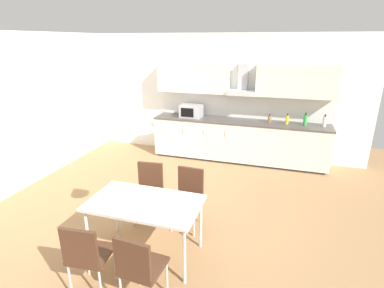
{
  "coord_description": "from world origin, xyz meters",
  "views": [
    {
      "loc": [
        1.58,
        -3.7,
        2.58
      ],
      "look_at": [
        0.24,
        0.62,
        1.0
      ],
      "focal_mm": 28.0,
      "sensor_mm": 36.0,
      "label": 1
    }
  ],
  "objects_px": {
    "bottle_brown": "(269,119)",
    "pendant_lamp": "(140,121)",
    "dining_table": "(145,205)",
    "microwave": "(191,111)",
    "bottle_white": "(325,121)",
    "chair_far_right": "(188,192)",
    "chair_far_left": "(149,186)",
    "bottle_yellow": "(287,120)",
    "bottle_green": "(305,120)",
    "chair_near_right": "(139,265)",
    "chair_near_left": "(86,253)"
  },
  "relations": [
    {
      "from": "chair_near_right",
      "to": "pendant_lamp",
      "type": "xyz_separation_m",
      "value": [
        -0.3,
        0.77,
        1.21
      ]
    },
    {
      "from": "bottle_brown",
      "to": "dining_table",
      "type": "xyz_separation_m",
      "value": [
        -1.22,
        -3.51,
        -0.3
      ]
    },
    {
      "from": "bottle_white",
      "to": "chair_far_right",
      "type": "xyz_separation_m",
      "value": [
        -1.99,
        -2.76,
        -0.49
      ]
    },
    {
      "from": "chair_near_right",
      "to": "bottle_white",
      "type": "bearing_deg",
      "value": 64.99
    },
    {
      "from": "chair_far_right",
      "to": "chair_far_left",
      "type": "relative_size",
      "value": 1.0
    },
    {
      "from": "chair_far_right",
      "to": "bottle_green",
      "type": "bearing_deg",
      "value": 59.44
    },
    {
      "from": "bottle_green",
      "to": "pendant_lamp",
      "type": "relative_size",
      "value": 0.81
    },
    {
      "from": "bottle_white",
      "to": "chair_far_left",
      "type": "distance_m",
      "value": 3.83
    },
    {
      "from": "bottle_white",
      "to": "pendant_lamp",
      "type": "bearing_deg",
      "value": -123.1
    },
    {
      "from": "bottle_white",
      "to": "chair_far_right",
      "type": "relative_size",
      "value": 0.29
    },
    {
      "from": "chair_far_right",
      "to": "pendant_lamp",
      "type": "height_order",
      "value": "pendant_lamp"
    },
    {
      "from": "dining_table",
      "to": "chair_near_left",
      "type": "height_order",
      "value": "chair_near_left"
    },
    {
      "from": "bottle_yellow",
      "to": "chair_near_right",
      "type": "height_order",
      "value": "bottle_yellow"
    },
    {
      "from": "chair_near_right",
      "to": "pendant_lamp",
      "type": "distance_m",
      "value": 1.47
    },
    {
      "from": "bottle_white",
      "to": "bottle_green",
      "type": "bearing_deg",
      "value": -179.23
    },
    {
      "from": "microwave",
      "to": "bottle_yellow",
      "type": "relative_size",
      "value": 2.13
    },
    {
      "from": "dining_table",
      "to": "chair_near_right",
      "type": "distance_m",
      "value": 0.84
    },
    {
      "from": "bottle_white",
      "to": "chair_far_left",
      "type": "relative_size",
      "value": 0.29
    },
    {
      "from": "microwave",
      "to": "chair_far_right",
      "type": "bearing_deg",
      "value": -73.41
    },
    {
      "from": "chair_far_right",
      "to": "chair_far_left",
      "type": "bearing_deg",
      "value": -179.96
    },
    {
      "from": "dining_table",
      "to": "chair_far_left",
      "type": "xyz_separation_m",
      "value": [
        -0.31,
        0.77,
        -0.16
      ]
    },
    {
      "from": "dining_table",
      "to": "chair_near_left",
      "type": "distance_m",
      "value": 0.84
    },
    {
      "from": "bottle_white",
      "to": "pendant_lamp",
      "type": "xyz_separation_m",
      "value": [
        -2.3,
        -3.53,
        0.72
      ]
    },
    {
      "from": "chair_near_left",
      "to": "chair_far_left",
      "type": "bearing_deg",
      "value": 90.64
    },
    {
      "from": "dining_table",
      "to": "chair_near_right",
      "type": "relative_size",
      "value": 1.55
    },
    {
      "from": "bottle_green",
      "to": "pendant_lamp",
      "type": "height_order",
      "value": "pendant_lamp"
    },
    {
      "from": "microwave",
      "to": "dining_table",
      "type": "xyz_separation_m",
      "value": [
        0.5,
        -3.47,
        -0.36
      ]
    },
    {
      "from": "chair_far_right",
      "to": "chair_far_left",
      "type": "xyz_separation_m",
      "value": [
        -0.62,
        -0.0,
        0.0
      ]
    },
    {
      "from": "chair_near_left",
      "to": "bottle_yellow",
      "type": "bearing_deg",
      "value": 66.24
    },
    {
      "from": "bottle_white",
      "to": "bottle_yellow",
      "type": "bearing_deg",
      "value": -176.58
    },
    {
      "from": "microwave",
      "to": "chair_far_left",
      "type": "bearing_deg",
      "value": -86.0
    },
    {
      "from": "microwave",
      "to": "chair_far_left",
      "type": "height_order",
      "value": "microwave"
    },
    {
      "from": "dining_table",
      "to": "bottle_brown",
      "type": "bearing_deg",
      "value": 70.78
    },
    {
      "from": "bottle_yellow",
      "to": "chair_far_right",
      "type": "xyz_separation_m",
      "value": [
        -1.27,
        -2.72,
        -0.48
      ]
    },
    {
      "from": "bottle_brown",
      "to": "pendant_lamp",
      "type": "xyz_separation_m",
      "value": [
        -1.22,
        -3.51,
        0.75
      ]
    },
    {
      "from": "microwave",
      "to": "bottle_yellow",
      "type": "distance_m",
      "value": 2.08
    },
    {
      "from": "bottle_green",
      "to": "bottle_brown",
      "type": "xyz_separation_m",
      "value": [
        -0.71,
        -0.02,
        -0.03
      ]
    },
    {
      "from": "dining_table",
      "to": "chair_near_right",
      "type": "bearing_deg",
      "value": -68.85
    },
    {
      "from": "chair_near_right",
      "to": "pendant_lamp",
      "type": "relative_size",
      "value": 2.72
    },
    {
      "from": "bottle_white",
      "to": "chair_far_left",
      "type": "bearing_deg",
      "value": -133.4
    },
    {
      "from": "chair_far_right",
      "to": "chair_near_right",
      "type": "xyz_separation_m",
      "value": [
        -0.01,
        -1.53,
        0.0
      ]
    },
    {
      "from": "microwave",
      "to": "bottle_green",
      "type": "bearing_deg",
      "value": 1.17
    },
    {
      "from": "chair_near_left",
      "to": "bottle_white",
      "type": "bearing_deg",
      "value": 58.86
    },
    {
      "from": "microwave",
      "to": "bottle_green",
      "type": "distance_m",
      "value": 2.43
    },
    {
      "from": "chair_near_right",
      "to": "chair_near_left",
      "type": "xyz_separation_m",
      "value": [
        -0.59,
        0.0,
        0.0
      ]
    },
    {
      "from": "bottle_green",
      "to": "pendant_lamp",
      "type": "bearing_deg",
      "value": -118.75
    },
    {
      "from": "chair_far_left",
      "to": "bottle_yellow",
      "type": "bearing_deg",
      "value": 55.2
    },
    {
      "from": "bottle_yellow",
      "to": "chair_near_right",
      "type": "distance_m",
      "value": 4.47
    },
    {
      "from": "microwave",
      "to": "bottle_brown",
      "type": "relative_size",
      "value": 2.57
    },
    {
      "from": "bottle_yellow",
      "to": "microwave",
      "type": "bearing_deg",
      "value": -179.68
    }
  ]
}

